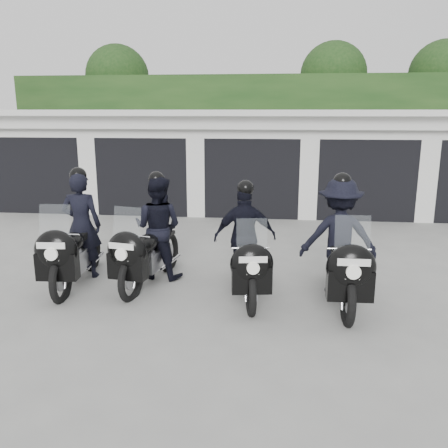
# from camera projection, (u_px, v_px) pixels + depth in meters

# --- Properties ---
(ground) EXTENTS (80.00, 80.00, 0.00)m
(ground) POSITION_uv_depth(u_px,v_px,m) (234.00, 290.00, 8.00)
(ground) COLOR gray
(ground) RESTS_ON ground
(garage_block) EXTENTS (16.40, 6.80, 2.96)m
(garage_block) POSITION_uv_depth(u_px,v_px,m) (256.00, 158.00, 15.46)
(garage_block) COLOR silver
(garage_block) RESTS_ON ground
(background_vegetation) EXTENTS (20.00, 3.90, 5.80)m
(background_vegetation) POSITION_uv_depth(u_px,v_px,m) (270.00, 114.00, 19.80)
(background_vegetation) COLOR #163312
(background_vegetation) RESTS_ON ground
(police_bike_a) EXTENTS (0.79, 2.36, 2.05)m
(police_bike_a) POSITION_uv_depth(u_px,v_px,m) (76.00, 238.00, 8.15)
(police_bike_a) COLOR black
(police_bike_a) RESTS_ON ground
(police_bike_b) EXTENTS (1.07, 2.26, 1.98)m
(police_bike_b) POSITION_uv_depth(u_px,v_px,m) (153.00, 235.00, 8.26)
(police_bike_b) COLOR black
(police_bike_b) RESTS_ON ground
(police_bike_c) EXTENTS (1.12, 2.18, 1.91)m
(police_bike_c) POSITION_uv_depth(u_px,v_px,m) (246.00, 245.00, 7.74)
(police_bike_c) COLOR black
(police_bike_c) RESTS_ON ground
(police_bike_d) EXTENTS (1.25, 2.37, 2.07)m
(police_bike_d) POSITION_uv_depth(u_px,v_px,m) (340.00, 245.00, 7.48)
(police_bike_d) COLOR black
(police_bike_d) RESTS_ON ground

